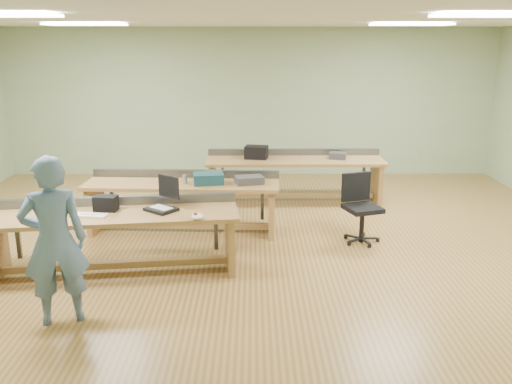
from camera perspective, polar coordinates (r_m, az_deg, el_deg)
floor at (r=7.68m, az=-0.79°, el=-5.14°), size 10.00×10.00×0.00m
ceiling at (r=7.19m, az=-0.89°, el=17.84°), size 10.00×10.00×0.00m
wall_back at (r=11.25m, az=-0.67°, el=9.36°), size 10.00×0.04×3.00m
wall_front at (r=3.41m, az=-1.39°, el=-5.33°), size 10.00×0.04×3.00m
fluor_panels at (r=7.19m, az=-0.89°, el=17.60°), size 6.20×3.50×0.03m
workbench_front at (r=6.73m, az=-14.63°, el=-3.66°), size 3.02×1.13×0.86m
workbench_mid at (r=7.98m, az=-7.70°, el=-0.29°), size 2.84×0.89×0.86m
workbench_back at (r=9.47m, az=4.11°, el=2.38°), size 3.06×0.82×0.86m
person at (r=5.61m, az=-20.47°, el=-4.87°), size 0.72×0.59×1.70m
laptop_base at (r=6.61m, az=-9.95°, el=-1.80°), size 0.44×0.43×0.04m
laptop_screen at (r=6.63m, az=-9.18°, el=0.55°), size 0.28×0.23×0.27m
keyboard at (r=6.60m, az=-17.19°, el=-2.36°), size 0.45×0.22×0.02m
trackball_mouse at (r=6.23m, az=-6.20°, el=-2.57°), size 0.18×0.20×0.07m
camera_bag at (r=6.74m, az=-15.52°, el=-1.15°), size 0.29×0.20×0.18m
task_chair at (r=7.70m, az=10.93°, el=-2.63°), size 0.65×0.65×0.95m
parts_bin_teal at (r=7.78m, az=-5.03°, el=1.44°), size 0.47×0.38×0.15m
parts_bin_grey at (r=7.75m, az=-0.71°, el=1.28°), size 0.44×0.34×0.11m
mug at (r=7.86m, az=-9.05°, el=1.27°), size 0.15×0.15×0.10m
drinks_can at (r=7.83m, az=-7.51°, el=1.36°), size 0.08×0.08×0.12m
storage_box_back at (r=9.42m, az=0.04°, el=4.21°), size 0.43×0.34×0.22m
tray_back at (r=9.50m, az=8.60°, el=3.80°), size 0.32×0.27×0.11m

